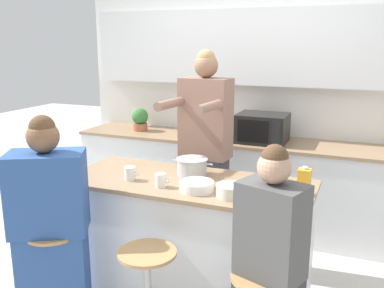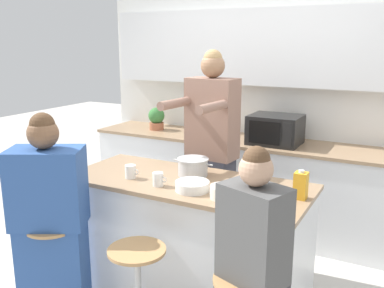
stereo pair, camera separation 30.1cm
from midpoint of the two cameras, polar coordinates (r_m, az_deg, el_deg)
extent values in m
cube|color=silver|center=(4.54, 6.25, 6.71)|extent=(3.78, 0.06, 2.70)
cube|color=silver|center=(4.40, 6.00, 12.71)|extent=(3.48, 0.16, 0.75)
cube|color=silver|center=(4.42, 4.70, -5.47)|extent=(3.48, 0.59, 0.90)
cube|color=#937556|center=(4.29, 4.82, 0.40)|extent=(3.51, 0.62, 0.03)
cube|color=silver|center=(3.18, -3.29, -12.64)|extent=(1.70, 0.69, 0.84)
cube|color=#937556|center=(3.02, -3.40, -5.23)|extent=(1.74, 0.73, 0.03)
cylinder|color=#B7BABC|center=(3.16, -20.40, -16.61)|extent=(0.04, 0.04, 0.65)
cylinder|color=tan|center=(3.01, -20.93, -11.08)|extent=(0.35, 0.35, 0.02)
cylinder|color=tan|center=(2.61, -9.41, -14.21)|extent=(0.35, 0.35, 0.02)
cylinder|color=tan|center=(2.36, 5.80, -17.37)|extent=(0.35, 0.35, 0.02)
cube|color=#383842|center=(3.72, -0.59, -8.76)|extent=(0.37, 0.25, 0.94)
cube|color=#896656|center=(3.50, -0.63, 3.42)|extent=(0.43, 0.25, 0.66)
cylinder|color=#896656|center=(3.31, -5.60, 5.32)|extent=(0.10, 0.37, 0.07)
cylinder|color=#896656|center=(3.14, -0.39, 4.95)|extent=(0.10, 0.37, 0.07)
sphere|color=#936B4C|center=(3.45, -0.64, 10.40)|extent=(0.21, 0.21, 0.19)
sphere|color=#A37F51|center=(3.45, -0.65, 11.29)|extent=(0.16, 0.16, 0.15)
cube|color=#2D5193|center=(3.17, -20.58, -16.48)|extent=(0.51, 0.44, 0.68)
cube|color=#2D5193|center=(2.92, -21.56, -6.11)|extent=(0.55, 0.48, 0.53)
sphere|color=brown|center=(2.83, -22.19, 0.86)|extent=(0.27, 0.27, 0.20)
sphere|color=#513823|center=(2.82, -22.29, 1.96)|extent=(0.22, 0.22, 0.16)
cube|color=#4C4C4C|center=(2.24, 6.70, -11.52)|extent=(0.39, 0.32, 0.51)
sphere|color=tan|center=(2.11, 6.95, -3.13)|extent=(0.22, 0.22, 0.17)
sphere|color=#513823|center=(2.10, 6.99, -1.90)|extent=(0.17, 0.17, 0.14)
cylinder|color=#B7BABC|center=(3.12, -2.77, -3.18)|extent=(0.22, 0.22, 0.12)
cylinder|color=#B7BABC|center=(3.10, -2.78, -2.05)|extent=(0.23, 0.23, 0.01)
cylinder|color=#B7BABC|center=(3.16, -4.97, -2.24)|extent=(0.05, 0.01, 0.01)
cylinder|color=#B7BABC|center=(3.05, -0.50, -2.77)|extent=(0.05, 0.01, 0.01)
cylinder|color=white|center=(2.81, -2.46, -5.66)|extent=(0.23, 0.23, 0.06)
cylinder|color=silver|center=(2.70, 2.03, -6.31)|extent=(0.19, 0.19, 0.08)
cylinder|color=white|center=(3.07, -11.07, -3.92)|extent=(0.08, 0.08, 0.10)
torus|color=white|center=(3.04, -10.27, -3.96)|extent=(0.04, 0.01, 0.04)
cylinder|color=white|center=(2.89, -7.21, -4.87)|extent=(0.07, 0.07, 0.09)
torus|color=white|center=(2.87, -6.36, -4.90)|extent=(0.04, 0.01, 0.04)
cube|color=gold|center=(2.78, 11.74, -5.03)|extent=(0.08, 0.08, 0.17)
cylinder|color=white|center=(2.75, 11.84, -3.19)|extent=(0.04, 0.04, 0.02)
cube|color=black|center=(4.17, 7.33, 2.13)|extent=(0.48, 0.39, 0.28)
cube|color=black|center=(3.99, 5.98, 1.65)|extent=(0.29, 0.01, 0.21)
cube|color=black|center=(3.94, 8.97, 1.40)|extent=(0.09, 0.01, 0.22)
cylinder|color=#A86042|center=(4.75, -8.72, 2.26)|extent=(0.16, 0.16, 0.08)
sphere|color=#387538|center=(4.73, -8.77, 3.65)|extent=(0.18, 0.18, 0.18)
camera|label=1|loc=(0.15, -92.86, -0.69)|focal=40.00mm
camera|label=2|loc=(0.15, 87.14, 0.69)|focal=40.00mm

